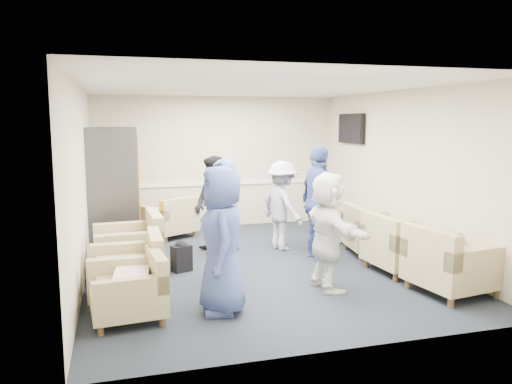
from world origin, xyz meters
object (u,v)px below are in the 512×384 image
object	(u,v)px
person_back_right	(282,206)
person_mid_right	(318,203)
armchair_left_far	(133,248)
armchair_right_near	(448,266)
armchair_right_midnear	(399,247)
vending_machine	(113,189)
armchair_right_midfar	(371,233)
armchair_left_near	(133,292)
person_mid_left	(223,222)
armchair_corner	(171,220)
person_back_left	(215,206)
armchair_right_far	(340,224)
person_front_right	(328,231)
armchair_left_mid	(131,272)
person_front_left	(222,240)

from	to	relation	value
person_back_right	person_mid_right	distance (m)	0.82
armchair_left_far	armchair_right_near	xyz separation A→B (m)	(3.85, -1.99, -0.00)
armchair_right_midnear	vending_machine	bearing A→B (deg)	53.55
armchair_right_midfar	person_mid_right	size ratio (longest dim) A/B	0.53
armchair_left_near	armchair_left_far	bearing A→B (deg)	172.62
armchair_right_midfar	person_mid_left	world-z (taller)	person_mid_left
armchair_corner	vending_machine	distance (m)	1.39
armchair_right_near	armchair_corner	world-z (taller)	armchair_right_near
person_back_left	armchair_left_near	bearing A→B (deg)	-53.94
armchair_right_far	person_front_right	bearing A→B (deg)	161.13
armchair_right_midnear	armchair_left_mid	bearing A→B (deg)	87.61
armchair_left_far	armchair_right_far	xyz separation A→B (m)	(3.79, 1.10, -0.07)
armchair_right_midfar	person_front_right	distance (m)	2.06
armchair_right_midfar	person_mid_left	bearing A→B (deg)	113.71
armchair_left_far	armchair_corner	world-z (taller)	armchair_left_far
person_mid_right	armchair_left_mid	bearing A→B (deg)	109.04
armchair_right_midnear	person_back_left	size ratio (longest dim) A/B	0.59
armchair_right_midfar	armchair_right_far	distance (m)	1.06
armchair_right_near	person_back_right	world-z (taller)	person_back_right
armchair_left_far	armchair_corner	bearing A→B (deg)	157.19
armchair_right_near	person_front_left	world-z (taller)	person_front_left
person_back_right	person_front_left	bearing A→B (deg)	130.47
armchair_left_near	person_back_left	bearing A→B (deg)	144.62
armchair_right_near	armchair_right_midfar	distance (m)	2.03
armchair_left_mid	person_front_right	xyz separation A→B (m)	(2.49, -0.31, 0.43)
person_mid_left	armchair_right_far	bearing A→B (deg)	104.08
vending_machine	armchair_right_midnear	bearing A→B (deg)	-32.43
armchair_left_mid	person_back_right	distance (m)	3.17
armchair_left_mid	person_mid_right	world-z (taller)	person_mid_right
person_back_right	person_mid_right	size ratio (longest dim) A/B	0.83
armchair_right_far	person_front_right	world-z (taller)	person_front_right
armchair_corner	person_back_left	size ratio (longest dim) A/B	0.69
person_front_left	armchair_right_midfar	bearing A→B (deg)	128.16
armchair_left_far	vending_machine	xyz separation A→B (m)	(-0.25, 1.57, 0.67)
armchair_right_near	person_mid_right	distance (m)	2.27
armchair_left_near	person_mid_right	size ratio (longest dim) A/B	0.47
vending_machine	person_back_right	xyz separation A→B (m)	(2.78, -0.85, -0.29)
person_mid_left	person_back_right	size ratio (longest dim) A/B	1.12
armchair_right_midnear	person_back_right	world-z (taller)	person_back_right
armchair_left_mid	person_back_left	distance (m)	2.34
armchair_right_far	person_mid_right	distance (m)	1.56
armchair_right_far	person_front_left	xyz separation A→B (m)	(-2.84, -2.90, 0.55)
armchair_right_near	armchair_left_far	bearing A→B (deg)	54.65
armchair_right_midfar	vending_machine	bearing A→B (deg)	76.52
armchair_left_mid	person_front_right	distance (m)	2.55
armchair_left_far	person_front_right	bearing A→B (deg)	57.33
person_front_right	armchair_right_near	bearing A→B (deg)	-115.14
armchair_right_near	armchair_left_mid	bearing A→B (deg)	68.96
armchair_left_far	person_back_right	xyz separation A→B (m)	(2.52, 0.72, 0.39)
armchair_left_mid	vending_machine	world-z (taller)	vending_machine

